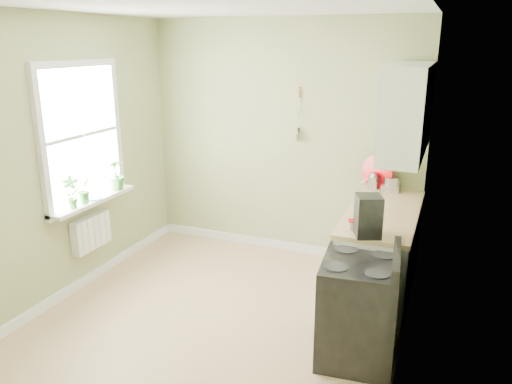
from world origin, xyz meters
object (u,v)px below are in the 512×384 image
at_px(stand_mixer, 393,175).
at_px(coffee_maker, 368,217).
at_px(kettle, 373,181).
at_px(stove, 358,309).

relative_size(stand_mixer, coffee_maker, 1.08).
bearing_deg(coffee_maker, stand_mixer, 89.28).
bearing_deg(stand_mixer, coffee_maker, -90.72).
distance_m(stand_mixer, kettle, 0.21).
bearing_deg(stove, coffee_maker, 94.42).
height_order(stove, kettle, kettle).
relative_size(kettle, coffee_maker, 0.54).
bearing_deg(kettle, coffee_maker, -82.82).
bearing_deg(coffee_maker, stove, -85.58).
bearing_deg(kettle, stove, -83.36).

